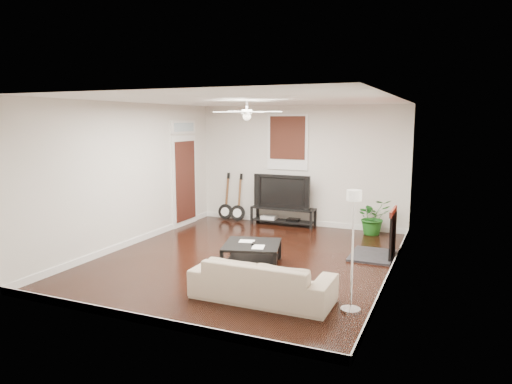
{
  "coord_description": "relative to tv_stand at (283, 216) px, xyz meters",
  "views": [
    {
      "loc": [
        3.34,
        -7.38,
        2.46
      ],
      "look_at": [
        0.0,
        0.4,
        1.15
      ],
      "focal_mm": 32.71,
      "sensor_mm": 36.0,
      "label": 1
    }
  ],
  "objects": [
    {
      "name": "tv",
      "position": [
        -0.0,
        0.02,
        0.61
      ],
      "size": [
        1.36,
        0.18,
        0.78
      ],
      "primitive_type": "imported",
      "color": "black",
      "rests_on": "tv_stand"
    },
    {
      "name": "coffee_table",
      "position": [
        0.58,
        -3.15,
        -0.02
      ],
      "size": [
        1.14,
        1.14,
        0.39
      ],
      "primitive_type": "cube",
      "rotation": [
        0.0,
        0.0,
        0.27
      ],
      "color": "black",
      "rests_on": "floor"
    },
    {
      "name": "potted_plant",
      "position": [
        2.1,
        -0.1,
        0.18
      ],
      "size": [
        0.93,
        0.91,
        0.79
      ],
      "primitive_type": "imported",
      "rotation": [
        0.0,
        0.0,
        0.63
      ],
      "color": "#1B5E1A",
      "rests_on": "floor"
    },
    {
      "name": "guitar_left",
      "position": [
        -1.51,
        -0.03,
        0.38
      ],
      "size": [
        0.38,
        0.28,
        1.19
      ],
      "primitive_type": null,
      "rotation": [
        0.0,
        0.0,
        0.06
      ],
      "color": "black",
      "rests_on": "floor"
    },
    {
      "name": "door_left",
      "position": [
        -2.13,
        -0.88,
        1.04
      ],
      "size": [
        0.08,
        1.0,
        2.5
      ],
      "primitive_type": "cube",
      "color": "white",
      "rests_on": "wall_left"
    },
    {
      "name": "floor_lamp",
      "position": [
        2.53,
        -4.38,
        0.59
      ],
      "size": [
        0.26,
        0.26,
        1.6
      ],
      "primitive_type": null,
      "rotation": [
        0.0,
        0.0,
        -0.0
      ],
      "color": "white",
      "rests_on": "floor"
    },
    {
      "name": "ceiling_fan",
      "position": [
        0.33,
        -2.78,
        2.39
      ],
      "size": [
        1.24,
        1.24,
        0.32
      ],
      "primitive_type": null,
      "color": "white",
      "rests_on": "ceiling"
    },
    {
      "name": "room",
      "position": [
        0.33,
        -2.78,
        1.19
      ],
      "size": [
        5.01,
        6.01,
        2.81
      ],
      "color": "black",
      "rests_on": "ground"
    },
    {
      "name": "window_back",
      "position": [
        0.03,
        0.19,
        1.74
      ],
      "size": [
        1.0,
        0.06,
        1.3
      ],
      "primitive_type": "cube",
      "color": "#3E1B10",
      "rests_on": "wall_back"
    },
    {
      "name": "tv_stand",
      "position": [
        0.0,
        0.0,
        0.0
      ],
      "size": [
        1.52,
        0.41,
        0.43
      ],
      "primitive_type": "cube",
      "color": "black",
      "rests_on": "floor"
    },
    {
      "name": "sofa",
      "position": [
        1.32,
        -4.48,
        0.07
      ],
      "size": [
        1.96,
        0.77,
        0.57
      ],
      "primitive_type": "imported",
      "rotation": [
        0.0,
        0.0,
        3.14
      ],
      "color": "#C0A990",
      "rests_on": "floor"
    },
    {
      "name": "guitar_right",
      "position": [
        -1.16,
        -0.06,
        0.38
      ],
      "size": [
        0.4,
        0.32,
        1.19
      ],
      "primitive_type": null,
      "rotation": [
        0.0,
        0.0,
        0.16
      ],
      "color": "black",
      "rests_on": "floor"
    },
    {
      "name": "fireplace",
      "position": [
        2.53,
        -1.78,
        0.25
      ],
      "size": [
        0.8,
        1.1,
        0.92
      ],
      "primitive_type": "cube",
      "color": "black",
      "rests_on": "floor"
    },
    {
      "name": "brick_accent",
      "position": [
        2.81,
        -1.78,
        1.19
      ],
      "size": [
        0.02,
        2.2,
        2.8
      ],
      "primitive_type": "cube",
      "color": "#A24334",
      "rests_on": "floor"
    }
  ]
}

